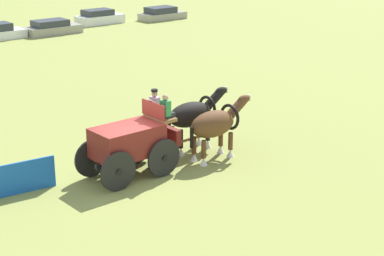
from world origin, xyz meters
TOP-DOWN VIEW (x-y plane):
  - ground_plane at (0.00, 0.00)m, footprint 220.00×220.00m
  - show_wagon at (0.16, 0.02)m, footprint 5.52×2.15m
  - draft_horse_near at (3.41, 1.14)m, footprint 3.02×1.23m
  - draft_horse_off at (3.59, -0.15)m, footprint 2.99×1.26m
  - parked_vehicle_e at (8.04, 28.87)m, footprint 4.50×2.35m
  - parked_vehicle_f at (13.26, 31.57)m, footprint 4.19×2.29m
  - parked_vehicle_g at (18.95, 30.78)m, footprint 4.33×2.40m
  - sponsor_banner at (-4.07, 0.58)m, footprint 3.20×0.09m

SIDE VIEW (x-z plane):
  - ground_plane at x=0.00m, z-range 0.00..0.00m
  - parked_vehicle_g at x=18.95m, z-range -0.08..1.05m
  - parked_vehicle_e at x=8.04m, z-range -0.08..1.05m
  - parked_vehicle_f at x=13.26m, z-range -0.08..1.15m
  - sponsor_banner at x=-4.07m, z-range 0.00..1.10m
  - show_wagon at x=0.16m, z-range -0.16..2.70m
  - draft_horse_off at x=3.59m, z-range 0.24..2.45m
  - draft_horse_near at x=3.41m, z-range 0.26..2.53m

